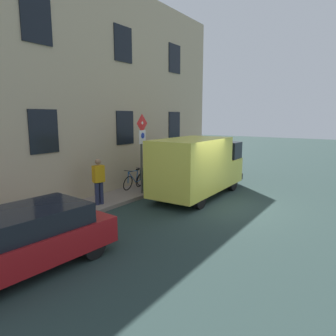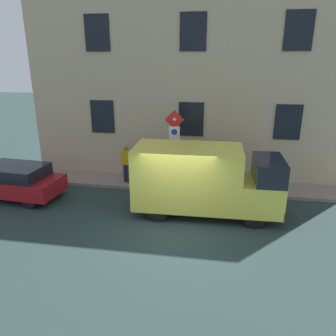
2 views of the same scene
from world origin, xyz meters
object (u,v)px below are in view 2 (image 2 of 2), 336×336
Objects in this scene: delivery_van at (204,179)px; bicycle_blue at (188,173)px; bicycle_purple at (225,175)px; sign_post_stacked at (174,138)px; parked_hatchback at (13,180)px; pedestrian at (126,162)px; bicycle_black at (207,174)px; litter_bin at (186,177)px.

delivery_van is 3.03m from bicycle_blue.
delivery_van reaches higher than bicycle_purple.
parked_hatchback is at bearing 105.56° from sign_post_stacked.
sign_post_stacked is 1.89× the size of bicycle_purple.
sign_post_stacked is 2.54m from pedestrian.
bicycle_blue is at bearing -154.66° from parked_hatchback.
litter_bin is at bearing 35.09° from bicycle_black.
delivery_van is at bearing 65.78° from bicycle_purple.
parked_hatchback is 2.40× the size of bicycle_blue.
bicycle_blue is (2.79, 0.85, -0.82)m from delivery_van.
bicycle_purple is (2.64, -8.53, -0.22)m from parked_hatchback.
sign_post_stacked reaches higher than pedestrian.
bicycle_black is (0.87, -1.35, -1.80)m from sign_post_stacked.
bicycle_black is 1.11m from litter_bin.
sign_post_stacked is 0.78× the size of parked_hatchback.
sign_post_stacked is 1.88× the size of pedestrian.
sign_post_stacked is 1.81m from litter_bin.
delivery_van reaches higher than bicycle_black.
parked_hatchback is at bearing 15.97° from bicycle_blue.
parked_hatchback is (0.15, 7.73, -0.60)m from delivery_van.
bicycle_black and bicycle_blue have the same top height.
litter_bin is (1.90, -6.87, -0.14)m from parked_hatchback.
bicycle_purple is at bearing 72.84° from delivery_van.
delivery_van is at bearing 84.04° from bicycle_black.
bicycle_black is 0.83m from bicycle_blue.
bicycle_purple is at bearing -68.11° from sign_post_stacked.
bicycle_blue is at bearing -30.84° from sign_post_stacked.
delivery_van is 2.34m from litter_bin.
delivery_van is at bearing 72.27° from pedestrian.
bicycle_black is 3.63m from pedestrian.
bicycle_purple is 1.00× the size of bicycle_blue.
bicycle_black is at bearing -8.22° from bicycle_purple.
parked_hatchback is at bearing 12.45° from bicycle_black.
bicycle_purple is 1.65m from bicycle_blue.
pedestrian is (2.07, -4.16, 0.34)m from parked_hatchback.
bicycle_black is at bearing -57.05° from sign_post_stacked.
bicycle_purple is 0.99× the size of pedestrian.
parked_hatchback is 7.13m from litter_bin.
parked_hatchback is 2.40× the size of pedestrian.
delivery_van is (-1.92, -1.37, -0.98)m from sign_post_stacked.
litter_bin is at bearing -75.23° from sign_post_stacked.
pedestrian reaches higher than bicycle_black.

